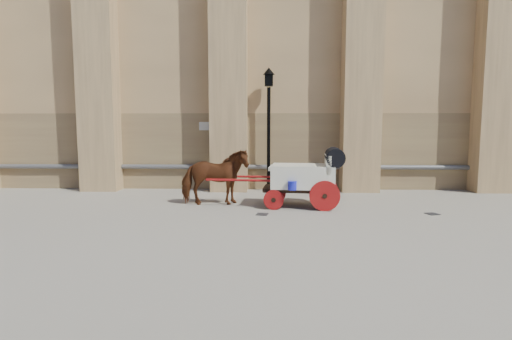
{
  "coord_description": "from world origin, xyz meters",
  "views": [
    {
      "loc": [
        0.44,
        -11.73,
        2.46
      ],
      "look_at": [
        0.12,
        0.64,
        1.13
      ],
      "focal_mm": 28.0,
      "sensor_mm": 36.0,
      "label": 1
    }
  ],
  "objects": [
    {
      "name": "ground",
      "position": [
        0.0,
        0.0,
        0.0
      ],
      "size": [
        90.0,
        90.0,
        0.0
      ],
      "primitive_type": "plane",
      "color": "slate",
      "rests_on": "ground"
    },
    {
      "name": "street_lamp",
      "position": [
        0.52,
        3.54,
        2.51
      ],
      "size": [
        0.44,
        0.44,
        4.69
      ],
      "color": "black",
      "rests_on": "ground"
    },
    {
      "name": "drain_grate_near",
      "position": [
        0.32,
        -0.65,
        0.01
      ],
      "size": [
        0.38,
        0.38,
        0.01
      ],
      "primitive_type": "cube",
      "rotation": [
        0.0,
        0.0,
        -0.22
      ],
      "color": "black",
      "rests_on": "ground"
    },
    {
      "name": "drain_grate_far",
      "position": [
        5.16,
        -0.47,
        0.01
      ],
      "size": [
        0.4,
        0.4,
        0.01
      ],
      "primitive_type": "cube",
      "rotation": [
        0.0,
        0.0,
        0.3
      ],
      "color": "black",
      "rests_on": "ground"
    },
    {
      "name": "horse",
      "position": [
        -1.19,
        0.73,
        0.89
      ],
      "size": [
        2.21,
        1.23,
        1.78
      ],
      "primitive_type": "imported",
      "rotation": [
        0.0,
        0.0,
        1.7
      ],
      "color": "#592611",
      "rests_on": "ground"
    },
    {
      "name": "carriage",
      "position": [
        1.71,
        0.52,
        0.99
      ],
      "size": [
        4.28,
        1.58,
        1.83
      ],
      "rotation": [
        0.0,
        0.0,
        -0.1
      ],
      "color": "black",
      "rests_on": "ground"
    }
  ]
}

